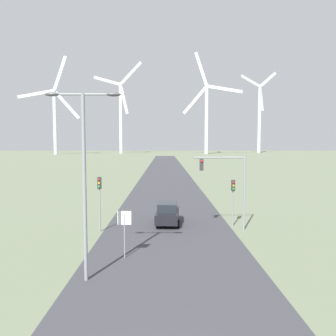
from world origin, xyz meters
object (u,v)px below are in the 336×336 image
stop_sign_near (124,225)px  traffic_light_post_near_left (99,192)px  traffic_light_post_near_right (233,192)px  traffic_light_mast_overhead (227,177)px  wind_turbine_left (121,111)px  wind_turbine_center (207,111)px  wind_turbine_right (260,113)px  wind_turbine_far_left (55,114)px  car_approaching (167,213)px  streetlamp (84,162)px

stop_sign_near → traffic_light_post_near_left: bearing=113.9°
traffic_light_post_near_right → traffic_light_mast_overhead: traffic_light_mast_overhead is taller
wind_turbine_left → wind_turbine_center: 57.84m
wind_turbine_right → wind_turbine_far_left: bearing=-168.4°
traffic_light_post_near_left → car_approaching: traffic_light_post_near_left is taller
stop_sign_near → wind_turbine_left: bearing=97.6°
traffic_light_mast_overhead → car_approaching: traffic_light_mast_overhead is taller
traffic_light_mast_overhead → traffic_light_post_near_right: bearing=58.6°
traffic_light_post_near_right → wind_turbine_left: size_ratio=0.06×
wind_turbine_left → wind_turbine_right: (96.00, 8.21, -0.44)m
streetlamp → wind_turbine_far_left: wind_turbine_far_left is taller
traffic_light_post_near_left → car_approaching: size_ratio=0.99×
traffic_light_post_near_left → wind_turbine_center: 187.17m
traffic_light_post_near_right → traffic_light_mast_overhead: (-0.75, -1.23, 1.39)m
wind_turbine_right → traffic_light_post_near_right: bearing=-106.6°
traffic_light_post_near_right → wind_turbine_right: size_ratio=0.07×
traffic_light_post_near_left → wind_turbine_left: bearing=97.1°
wind_turbine_center → traffic_light_post_near_right: bearing=-96.6°
streetlamp → car_approaching: bearing=69.8°
wind_turbine_center → wind_turbine_right: 46.15m
wind_turbine_center → wind_turbine_right: (40.07, 22.88, 1.04)m
wind_turbine_far_left → wind_turbine_center: bearing=2.8°
traffic_light_post_near_left → wind_turbine_left: 200.74m
wind_turbine_left → traffic_light_post_near_left: bearing=-82.9°
stop_sign_near → car_approaching: 8.55m
car_approaching → wind_turbine_far_left: bearing=111.0°
traffic_light_post_near_right → wind_turbine_left: (-34.99, 196.12, 25.71)m
stop_sign_near → wind_turbine_center: bearing=81.3°
wind_turbine_right → car_approaching: bearing=-108.0°
stop_sign_near → wind_turbine_left: wind_turbine_left is taller
stop_sign_near → car_approaching: bearing=72.2°
streetlamp → wind_turbine_right: size_ratio=0.16×
car_approaching → wind_turbine_center: wind_turbine_center is taller
wind_turbine_far_left → wind_turbine_center: size_ratio=0.94×
stop_sign_near → traffic_light_post_near_right: size_ratio=0.74×
car_approaching → wind_turbine_far_left: 190.15m
traffic_light_post_near_right → wind_turbine_far_left: (-72.88, 176.82, 22.18)m
car_approaching → wind_turbine_right: wind_turbine_right is taller
wind_turbine_left → wind_turbine_right: wind_turbine_left is taller
wind_turbine_left → traffic_light_post_near_right: bearing=-79.9°
wind_turbine_left → wind_turbine_center: wind_turbine_center is taller
traffic_light_post_near_left → traffic_light_post_near_right: size_ratio=1.11×
streetlamp → traffic_light_mast_overhead: size_ratio=1.55×
car_approaching → wind_turbine_center: 184.50m
stop_sign_near → car_approaching: (2.59, 8.08, -1.05)m
traffic_light_post_near_left → traffic_light_post_near_right: bearing=8.1°
streetlamp → wind_turbine_far_left: bearing=108.7°
traffic_light_post_near_right → wind_turbine_right: 214.74m
wind_turbine_far_left → wind_turbine_left: wind_turbine_left is taller
car_approaching → wind_turbine_far_left: (-67.57, 176.10, 24.04)m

